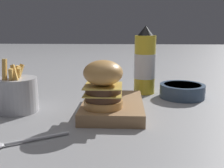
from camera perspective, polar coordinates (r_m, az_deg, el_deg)
ground_plane at (r=0.80m, az=0.31°, el=-5.28°), size 6.00×6.00×0.00m
serving_board at (r=0.76m, az=0.00°, el=-4.88°), size 0.26×0.17×0.03m
burger at (r=0.68m, az=-1.94°, el=0.06°), size 0.10×0.10×0.13m
ketchup_bottle at (r=0.96m, az=7.15°, el=4.52°), size 0.08×0.08×0.25m
fries_basket at (r=0.80m, az=-19.82°, el=-2.07°), size 0.11×0.11×0.16m
side_bowl at (r=0.94m, az=15.03°, el=-1.35°), size 0.15×0.15×0.05m
spoon at (r=0.59m, az=-20.92°, el=-11.92°), size 0.10×0.16×0.01m
ketchup_puddle at (r=0.96m, az=-3.86°, el=-2.09°), size 0.05×0.05×0.00m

